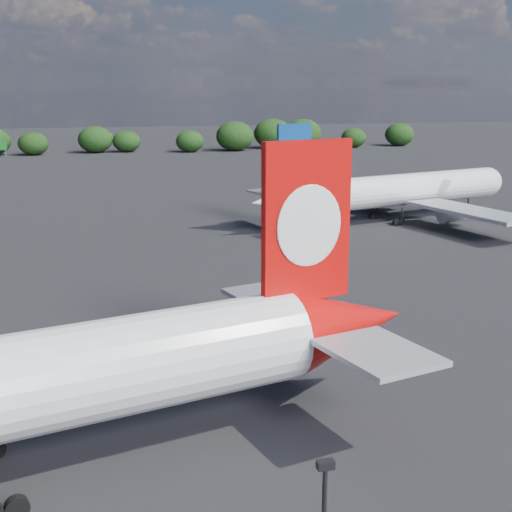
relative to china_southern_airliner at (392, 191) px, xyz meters
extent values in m
plane|color=black|center=(-49.00, -0.15, -4.55)|extent=(500.00, 500.00, 0.00)
cone|color=#C00B09|center=(-29.10, -56.61, 0.81)|extent=(9.65, 7.32, 5.37)
cube|color=#C00B09|center=(-32.22, -57.40, 7.68)|extent=(5.85, 1.98, 9.66)
ellipsoid|color=white|center=(-32.14, -57.71, 7.49)|extent=(4.42, 1.32, 4.94)
ellipsoid|color=white|center=(-32.30, -57.09, 7.49)|extent=(4.42, 1.32, 4.94)
cube|color=#AAADB2|center=(-29.72, -62.86, 1.24)|extent=(6.27, 7.43, 0.32)
cube|color=#AAADB2|center=(-32.64, -51.42, 1.24)|extent=(6.27, 7.43, 0.32)
cylinder|color=black|center=(-49.00, -65.00, -3.96)|extent=(1.26, 0.76, 1.18)
cylinder|color=white|center=(1.55, 0.41, 0.15)|extent=(35.75, 13.62, 4.70)
sphere|color=white|center=(18.83, 4.94, 0.15)|extent=(5.74, 5.74, 4.70)
cone|color=white|center=(-19.37, -5.08, 0.15)|extent=(8.47, 6.46, 4.70)
cube|color=navy|center=(-16.64, -4.37, 6.17)|extent=(5.12, 1.77, 8.46)
ellipsoid|color=red|center=(-16.57, -4.64, 6.00)|extent=(3.87, 1.18, 4.32)
ellipsoid|color=red|center=(-16.71, -4.09, 6.00)|extent=(3.87, 1.18, 4.32)
cube|color=#AAADB2|center=(-16.23, -9.61, 0.52)|extent=(5.52, 6.53, 0.28)
cube|color=#AAADB2|center=(-18.86, 0.40, 0.52)|extent=(5.52, 6.53, 0.28)
cube|color=#AAADB2|center=(6.47, -10.94, -1.36)|extent=(10.68, 19.74, 0.52)
cube|color=#AAADB2|center=(0.26, 12.71, -1.36)|extent=(10.68, 19.74, 0.52)
cylinder|color=#AAADB2|center=(7.10, -5.91, -2.58)|extent=(5.19, 3.65, 2.54)
cube|color=#AAADB2|center=(7.10, -5.91, -1.92)|extent=(2.07, 0.80, 1.13)
cylinder|color=#AAADB2|center=(3.28, 8.64, -2.58)|extent=(5.19, 3.65, 2.54)
cube|color=#AAADB2|center=(3.28, 8.64, -1.92)|extent=(2.07, 0.80, 1.13)
cylinder|color=black|center=(0.45, -2.80, -3.14)|extent=(0.32, 0.32, 2.35)
cylinder|color=black|center=(0.45, -2.80, -4.04)|extent=(1.11, 0.67, 1.03)
cylinder|color=black|center=(-0.55, -3.06, -4.04)|extent=(1.11, 0.67, 1.03)
cylinder|color=black|center=(-0.99, 2.66, -3.14)|extent=(0.32, 0.32, 2.35)
cylinder|color=black|center=(-0.99, 2.66, -4.04)|extent=(1.11, 0.67, 1.03)
cylinder|color=black|center=(-1.99, 2.39, -4.04)|extent=(1.11, 0.67, 1.03)
cylinder|color=black|center=(15.19, 3.99, -3.19)|extent=(0.28, 0.28, 2.35)
cylinder|color=black|center=(15.19, 3.99, -4.13)|extent=(0.90, 0.53, 0.85)
cube|color=black|center=(-38.34, -78.18, 4.18)|extent=(0.55, 0.30, 0.28)
cylinder|color=gray|center=(-64.50, 115.85, -3.55)|extent=(0.20, 0.20, 2.00)
cube|color=gold|center=(-37.00, 121.85, -0.55)|extent=(5.00, 0.30, 3.00)
cylinder|color=gray|center=(-37.00, 121.85, -3.30)|extent=(0.30, 0.30, 2.50)
ellipsoid|color=black|center=(-56.98, 118.31, -1.22)|extent=(8.65, 7.32, 6.65)
ellipsoid|color=black|center=(-39.44, 121.38, -0.63)|extent=(10.20, 8.63, 7.85)
ellipsoid|color=black|center=(-30.29, 121.45, -1.35)|extent=(8.33, 7.05, 6.41)
ellipsoid|color=black|center=(-11.92, 116.63, -1.30)|extent=(8.46, 7.16, 6.51)
ellipsoid|color=black|center=(2.09, 117.47, -0.07)|extent=(11.66, 9.86, 8.97)
ellipsoid|color=black|center=(15.51, 122.57, 0.11)|extent=(12.13, 10.26, 9.33)
ellipsoid|color=black|center=(25.20, 121.74, 0.06)|extent=(12.00, 10.15, 9.23)
ellipsoid|color=black|center=(41.70, 119.55, -1.43)|extent=(8.12, 6.87, 6.24)
ellipsoid|color=black|center=(58.56, 121.51, -0.80)|extent=(9.77, 8.26, 7.51)
camera|label=1|loc=(-45.31, -96.99, 15.71)|focal=50.00mm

